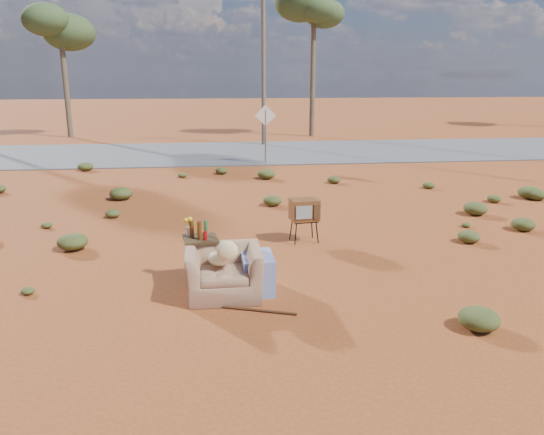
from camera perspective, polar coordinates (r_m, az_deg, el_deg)
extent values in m
plane|color=#97421E|center=(8.46, -2.16, -7.48)|extent=(140.00, 140.00, 0.00)
cube|color=#565659|center=(23.02, -5.24, 6.97)|extent=(140.00, 7.00, 0.04)
imported|color=#916B4F|center=(8.03, -5.25, -5.01)|extent=(1.14, 0.75, 0.99)
ellipsoid|color=#E0C489|center=(8.05, -5.65, -4.36)|extent=(0.36, 0.36, 0.21)
ellipsoid|color=#E0C489|center=(7.76, -4.84, -3.60)|extent=(0.32, 0.16, 0.32)
cube|color=navy|center=(8.23, -1.56, -5.96)|extent=(0.48, 0.74, 0.58)
cube|color=black|center=(10.59, 3.48, -0.31)|extent=(0.52, 0.42, 0.03)
cylinder|color=black|center=(10.43, 2.57, -1.79)|extent=(0.03, 0.03, 0.44)
cylinder|color=black|center=(10.56, 4.88, -1.62)|extent=(0.03, 0.03, 0.44)
cylinder|color=black|center=(10.75, 2.07, -1.28)|extent=(0.03, 0.03, 0.44)
cylinder|color=black|center=(10.87, 4.31, -1.12)|extent=(0.03, 0.03, 0.44)
cube|color=brown|center=(10.53, 3.50, 0.86)|extent=(0.59, 0.48, 0.42)
cube|color=gray|center=(10.31, 3.46, 0.54)|extent=(0.32, 0.06, 0.26)
cube|color=#472D19|center=(10.39, 4.85, 0.62)|extent=(0.12, 0.03, 0.30)
cube|color=#372714|center=(8.46, -7.69, -2.31)|extent=(0.59, 0.59, 0.04)
cylinder|color=black|center=(8.36, -8.86, -5.23)|extent=(0.03, 0.03, 0.74)
cylinder|color=black|center=(8.41, -6.00, -5.01)|extent=(0.03, 0.03, 0.74)
cylinder|color=black|center=(8.75, -9.15, -4.30)|extent=(0.03, 0.03, 0.74)
cylinder|color=black|center=(8.80, -6.42, -4.10)|extent=(0.03, 0.03, 0.74)
cylinder|color=#49270C|center=(8.45, -8.62, -1.24)|extent=(0.07, 0.07, 0.27)
cylinder|color=#49270C|center=(8.33, -7.81, -1.38)|extent=(0.07, 0.07, 0.29)
cylinder|color=#295F2C|center=(8.53, -7.11, -1.11)|extent=(0.06, 0.06, 0.25)
cylinder|color=red|center=(8.34, -7.20, -1.90)|extent=(0.07, 0.07, 0.14)
cylinder|color=silver|center=(8.57, -8.89, -1.47)|extent=(0.08, 0.08, 0.15)
ellipsoid|color=yellow|center=(8.52, -8.94, -0.42)|extent=(0.17, 0.17, 0.13)
cylinder|color=#512B15|center=(7.68, -3.22, -9.76)|extent=(1.51, 0.58, 0.04)
cylinder|color=brown|center=(20.03, -0.70, 8.65)|extent=(0.06, 0.06, 2.00)
cube|color=silver|center=(19.95, -0.71, 10.93)|extent=(0.78, 0.04, 0.78)
cylinder|color=brown|center=(30.69, -21.35, 13.63)|extent=(0.28, 0.28, 6.00)
ellipsoid|color=#40582D|center=(30.77, -21.81, 18.27)|extent=(3.20, 3.20, 2.20)
cylinder|color=brown|center=(29.33, 4.40, 15.54)|extent=(0.28, 0.28, 7.00)
ellipsoid|color=#40582D|center=(29.51, 4.53, 21.37)|extent=(3.20, 3.20, 2.20)
cylinder|color=brown|center=(25.43, -0.93, 16.78)|extent=(0.20, 0.20, 8.00)
ellipsoid|color=#474D21|center=(11.30, 20.41, -1.93)|extent=(0.44, 0.44, 0.24)
ellipsoid|color=#474D21|center=(14.81, -15.94, 2.49)|extent=(0.60, 0.60, 0.33)
ellipsoid|color=#474D21|center=(15.11, 22.78, 1.88)|extent=(0.36, 0.36, 0.20)
ellipsoid|color=#474D21|center=(16.54, 6.67, 4.06)|extent=(0.40, 0.40, 0.22)
ellipsoid|color=#474D21|center=(17.60, -9.61, 4.52)|extent=(0.30, 0.30, 0.17)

